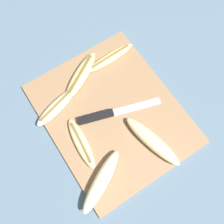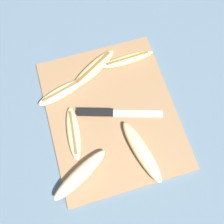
{
  "view_description": "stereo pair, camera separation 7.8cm",
  "coord_description": "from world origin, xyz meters",
  "px_view_note": "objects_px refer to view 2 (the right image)",
  "views": [
    {
      "loc": [
        0.22,
        -0.14,
        0.75
      ],
      "look_at": [
        0.0,
        0.0,
        0.02
      ],
      "focal_mm": 42.0,
      "sensor_mm": 36.0,
      "label": 1
    },
    {
      "loc": [
        0.25,
        -0.07,
        0.75
      ],
      "look_at": [
        0.0,
        0.0,
        0.02
      ],
      "focal_mm": 42.0,
      "sensor_mm": 36.0,
      "label": 2
    }
  ],
  "objects_px": {
    "banana_cream_curved": "(61,92)",
    "banana_soft_right": "(142,151)",
    "banana_ripe_center": "(74,133)",
    "knife": "(104,113)",
    "banana_golden_short": "(127,59)",
    "banana_pale_long": "(80,175)",
    "banana_spotted_left": "(94,69)"
  },
  "relations": [
    {
      "from": "banana_soft_right",
      "to": "banana_ripe_center",
      "type": "bearing_deg",
      "value": -122.02
    },
    {
      "from": "banana_ripe_center",
      "to": "banana_spotted_left",
      "type": "height_order",
      "value": "banana_spotted_left"
    },
    {
      "from": "banana_cream_curved",
      "to": "banana_ripe_center",
      "type": "bearing_deg",
      "value": 2.93
    },
    {
      "from": "banana_golden_short",
      "to": "banana_spotted_left",
      "type": "relative_size",
      "value": 0.99
    },
    {
      "from": "banana_pale_long",
      "to": "banana_ripe_center",
      "type": "relative_size",
      "value": 1.12
    },
    {
      "from": "banana_pale_long",
      "to": "banana_ripe_center",
      "type": "distance_m",
      "value": 0.12
    },
    {
      "from": "banana_golden_short",
      "to": "banana_ripe_center",
      "type": "xyz_separation_m",
      "value": [
        0.19,
        -0.22,
        0.0
      ]
    },
    {
      "from": "banana_ripe_center",
      "to": "banana_soft_right",
      "type": "distance_m",
      "value": 0.2
    },
    {
      "from": "banana_ripe_center",
      "to": "knife",
      "type": "bearing_deg",
      "value": 110.12
    },
    {
      "from": "banana_spotted_left",
      "to": "banana_golden_short",
      "type": "bearing_deg",
      "value": 91.6
    },
    {
      "from": "knife",
      "to": "banana_ripe_center",
      "type": "height_order",
      "value": "banana_ripe_center"
    },
    {
      "from": "banana_golden_short",
      "to": "banana_ripe_center",
      "type": "relative_size",
      "value": 1.07
    },
    {
      "from": "knife",
      "to": "banana_ripe_center",
      "type": "relative_size",
      "value": 1.53
    },
    {
      "from": "banana_pale_long",
      "to": "banana_golden_short",
      "type": "xyz_separation_m",
      "value": [
        -0.31,
        0.23,
        -0.01
      ]
    },
    {
      "from": "banana_cream_curved",
      "to": "banana_soft_right",
      "type": "relative_size",
      "value": 0.79
    },
    {
      "from": "banana_pale_long",
      "to": "banana_soft_right",
      "type": "bearing_deg",
      "value": 94.27
    },
    {
      "from": "banana_pale_long",
      "to": "banana_golden_short",
      "type": "distance_m",
      "value": 0.39
    },
    {
      "from": "banana_cream_curved",
      "to": "banana_pale_long",
      "type": "bearing_deg",
      "value": -0.68
    },
    {
      "from": "banana_ripe_center",
      "to": "banana_soft_right",
      "type": "bearing_deg",
      "value": 57.98
    },
    {
      "from": "banana_pale_long",
      "to": "banana_cream_curved",
      "type": "bearing_deg",
      "value": 179.32
    },
    {
      "from": "banana_pale_long",
      "to": "knife",
      "type": "bearing_deg",
      "value": 144.76
    },
    {
      "from": "knife",
      "to": "banana_golden_short",
      "type": "xyz_separation_m",
      "value": [
        -0.15,
        0.12,
        0.0
      ]
    },
    {
      "from": "banana_cream_curved",
      "to": "banana_ripe_center",
      "type": "height_order",
      "value": "same"
    },
    {
      "from": "banana_pale_long",
      "to": "banana_soft_right",
      "type": "distance_m",
      "value": 0.18
    },
    {
      "from": "banana_golden_short",
      "to": "banana_soft_right",
      "type": "distance_m",
      "value": 0.3
    },
    {
      "from": "banana_golden_short",
      "to": "banana_cream_curved",
      "type": "bearing_deg",
      "value": -76.84
    },
    {
      "from": "banana_cream_curved",
      "to": "banana_soft_right",
      "type": "height_order",
      "value": "banana_soft_right"
    },
    {
      "from": "banana_cream_curved",
      "to": "banana_spotted_left",
      "type": "xyz_separation_m",
      "value": [
        -0.05,
        0.12,
        0.0
      ]
    },
    {
      "from": "banana_pale_long",
      "to": "banana_ripe_center",
      "type": "bearing_deg",
      "value": 175.25
    },
    {
      "from": "banana_golden_short",
      "to": "banana_soft_right",
      "type": "xyz_separation_m",
      "value": [
        0.3,
        -0.05,
        0.01
      ]
    },
    {
      "from": "banana_soft_right",
      "to": "banana_cream_curved",
      "type": "bearing_deg",
      "value": -143.75
    },
    {
      "from": "knife",
      "to": "banana_spotted_left",
      "type": "relative_size",
      "value": 1.42
    }
  ]
}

